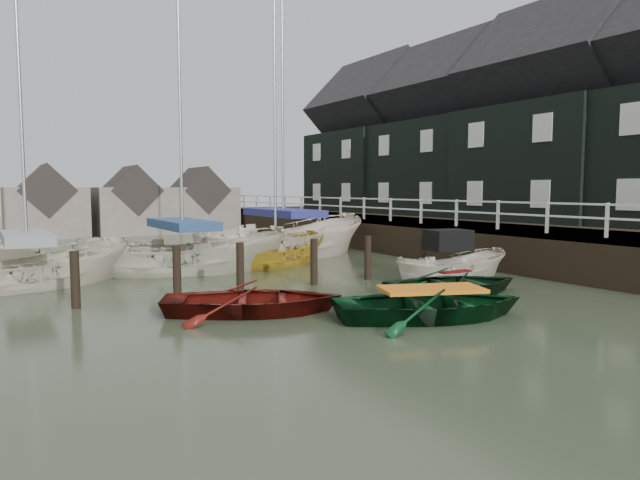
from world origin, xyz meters
TOP-DOWN VIEW (x-y plane):
  - ground at (0.00, 0.00)m, footprint 120.00×120.00m
  - pier at (9.48, 10.00)m, footprint 3.04×32.00m
  - land_strip at (15.00, 10.00)m, footprint 14.00×38.00m
  - quay_houses at (14.99, 8.66)m, footprint 6.52×28.14m
  - mooring_pilings at (-1.11, 3.00)m, footprint 13.72×0.22m
  - far_sheds at (0.83, 26.00)m, footprint 14.00×4.08m
  - rowboat_red at (-2.00, 0.32)m, footprint 5.06×4.49m
  - rowboat_green at (1.20, -2.22)m, footprint 5.20×4.46m
  - rowboat_dkgreen at (3.81, -0.29)m, footprint 4.42×3.54m
  - motorboat at (5.30, 1.42)m, footprint 4.15×2.10m
  - sailboat_a at (-6.26, 7.00)m, footprint 6.73×3.95m
  - sailboat_b at (-1.35, 7.73)m, footprint 7.78×4.89m
  - sailboat_c at (2.28, 7.76)m, footprint 5.83×4.16m
  - sailboat_d at (3.61, 9.71)m, footprint 8.70×4.17m

SIDE VIEW (x-z plane):
  - ground at x=0.00m, z-range 0.00..0.00m
  - land_strip at x=15.00m, z-range -0.75..0.75m
  - rowboat_red at x=-2.00m, z-range -0.43..0.43m
  - rowboat_green at x=1.20m, z-range -0.45..0.45m
  - rowboat_dkgreen at x=3.81m, z-range -0.41..0.41m
  - sailboat_c at x=2.28m, z-range -5.54..5.58m
  - sailboat_d at x=3.61m, z-range -6.20..6.31m
  - sailboat_b at x=-1.35m, z-range -5.88..6.00m
  - sailboat_a at x=-6.26m, z-range -5.47..5.60m
  - motorboat at x=5.30m, z-range -1.08..1.30m
  - mooring_pilings at x=-1.11m, z-range -0.40..1.40m
  - pier at x=9.48m, z-range -0.64..2.06m
  - far_sheds at x=0.83m, z-range -0.34..4.06m
  - quay_houses at x=14.99m, z-range 0.68..10.68m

